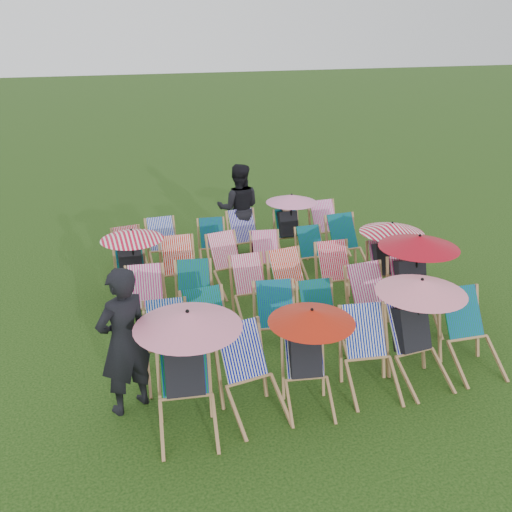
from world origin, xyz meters
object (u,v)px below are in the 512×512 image
object	(u,v)px
deckchair_0	(186,371)
person_rear	(239,208)
person_left	(124,341)
deckchair_5	(472,334)
deckchair_29	(329,229)

from	to	relation	value
deckchair_0	person_rear	size ratio (longest dim) A/B	0.79
person_left	deckchair_5	bearing A→B (deg)	146.74
deckchair_5	person_rear	distance (m)	5.41
person_rear	person_left	bearing A→B (deg)	76.04
person_rear	deckchair_29	bearing A→B (deg)	178.76
deckchair_0	person_left	xyz separation A→B (m)	(-0.60, 0.59, 0.17)
deckchair_0	deckchair_29	distance (m)	6.02
deckchair_29	person_rear	bearing A→B (deg)	159.71
deckchair_0	deckchair_5	world-z (taller)	deckchair_0
deckchair_0	person_left	world-z (taller)	person_left
deckchair_0	person_rear	world-z (taller)	person_rear
deckchair_0	person_rear	xyz separation A→B (m)	(2.23, 5.12, 0.15)
deckchair_29	person_left	bearing A→B (deg)	-140.33
deckchair_0	deckchair_29	world-z (taller)	deckchair_0
deckchair_29	person_rear	distance (m)	1.89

